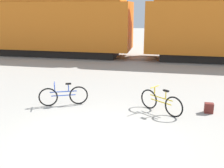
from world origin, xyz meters
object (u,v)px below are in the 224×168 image
freight_train (139,18)px  bicycle_blue (64,96)px  bicycle_yellow (161,102)px  backpack (209,108)px

freight_train → bicycle_blue: freight_train is taller
bicycle_yellow → bicycle_blue: (-3.43, 0.02, -0.01)m
freight_train → bicycle_yellow: 10.16m
bicycle_blue → bicycle_yellow: bearing=-0.3°
bicycle_yellow → bicycle_blue: 3.43m
freight_train → backpack: bearing=-70.4°
bicycle_blue → freight_train: bearing=80.3°
bicycle_blue → backpack: size_ratio=4.82×
freight_train → backpack: (3.35, -9.44, -2.55)m
bicycle_blue → backpack: bearing=3.0°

